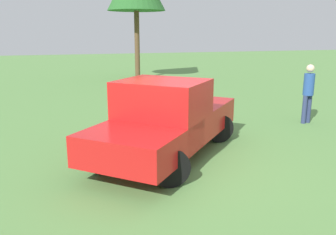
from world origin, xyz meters
name	(u,v)px	position (x,y,z in m)	size (l,w,h in m)	color
ground_plane	(181,166)	(0.00, 0.00, 0.00)	(80.00, 80.00, 0.00)	#5B8C47
pickup_truck	(166,118)	(-0.15, 0.67, 0.91)	(4.50, 4.71, 1.78)	black
person_bystander	(308,90)	(4.94, 2.35, 1.04)	(0.38, 0.38, 1.83)	navy
traffic_cone	(194,107)	(2.00, 4.47, 0.28)	(0.32, 0.32, 0.55)	orange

